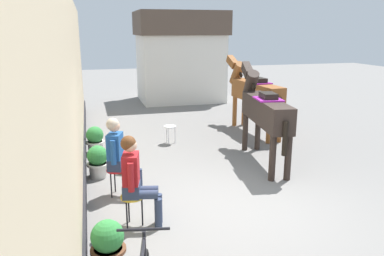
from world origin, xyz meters
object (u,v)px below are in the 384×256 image
at_px(flower_planter_farthest, 95,139).
at_px(saddled_horse_near, 264,110).
at_px(satchel_bag, 125,169).
at_px(flower_planter_inner_far, 98,161).
at_px(flower_planter_nearest, 108,244).
at_px(seated_visitor_far, 119,153).
at_px(seated_visitor_near, 136,177).
at_px(spare_stool_white, 170,128).
at_px(saddled_horse_far, 254,92).

bearing_deg(flower_planter_farthest, saddled_horse_near, -23.95).
bearing_deg(satchel_bag, flower_planter_farthest, -45.91).
bearing_deg(flower_planter_inner_far, satchel_bag, 0.95).
xyz_separation_m(flower_planter_nearest, flower_planter_farthest, (-0.04, 4.67, 0.00)).
bearing_deg(seated_visitor_far, flower_planter_inner_far, 109.77).
bearing_deg(seated_visitor_near, spare_stool_white, 71.38).
bearing_deg(saddled_horse_far, flower_planter_nearest, -128.42).
height_order(saddled_horse_near, flower_planter_nearest, saddled_horse_near).
height_order(seated_visitor_near, saddled_horse_far, saddled_horse_far).
height_order(saddled_horse_far, flower_planter_farthest, saddled_horse_far).
height_order(saddled_horse_near, saddled_horse_far, same).
xyz_separation_m(saddled_horse_near, flower_planter_farthest, (-3.52, 1.56, -0.82)).
xyz_separation_m(flower_planter_nearest, flower_planter_inner_far, (-0.02, 3.11, 0.00)).
bearing_deg(flower_planter_farthest, seated_visitor_near, -82.23).
height_order(seated_visitor_near, seated_visitor_far, same).
height_order(spare_stool_white, satchel_bag, spare_stool_white).
relative_size(seated_visitor_far, flower_planter_nearest, 2.17).
height_order(seated_visitor_near, flower_planter_nearest, seated_visitor_near).
bearing_deg(spare_stool_white, saddled_horse_far, 10.54).
bearing_deg(satchel_bag, flower_planter_nearest, 105.66).
xyz_separation_m(seated_visitor_far, satchel_bag, (0.17, 0.99, -0.68)).
distance_m(flower_planter_inner_far, flower_planter_farthest, 1.56).
xyz_separation_m(seated_visitor_far, saddled_horse_near, (3.16, 0.98, 0.38)).
bearing_deg(seated_visitor_near, saddled_horse_near, 35.35).
bearing_deg(saddled_horse_far, seated_visitor_far, -140.30).
height_order(saddled_horse_far, satchel_bag, saddled_horse_far).
bearing_deg(flower_planter_nearest, seated_visitor_near, 64.07).
distance_m(seated_visitor_near, satchel_bag, 2.26).
bearing_deg(spare_stool_white, flower_planter_nearest, -110.10).
bearing_deg(saddled_horse_near, flower_planter_inner_far, 179.86).
relative_size(flower_planter_nearest, spare_stool_white, 1.39).
bearing_deg(satchel_bag, saddled_horse_near, -155.51).
distance_m(seated_visitor_far, flower_planter_inner_far, 1.14).
bearing_deg(flower_planter_nearest, satchel_bag, 80.83).
distance_m(seated_visitor_near, flower_planter_nearest, 1.16).
xyz_separation_m(seated_visitor_far, flower_planter_inner_far, (-0.35, 0.99, -0.44)).
relative_size(seated_visitor_far, spare_stool_white, 3.02).
height_order(flower_planter_nearest, flower_planter_farthest, same).
relative_size(seated_visitor_far, flower_planter_inner_far, 2.17).
relative_size(flower_planter_inner_far, flower_planter_farthest, 1.00).
bearing_deg(seated_visitor_near, flower_planter_farthest, 97.77).
distance_m(flower_planter_nearest, spare_stool_white, 5.28).
relative_size(flower_planter_nearest, flower_planter_inner_far, 1.00).
distance_m(spare_stool_white, satchel_bag, 2.28).
bearing_deg(flower_planter_farthest, saddled_horse_far, 9.88).
height_order(seated_visitor_near, spare_stool_white, seated_visitor_near).
distance_m(seated_visitor_far, flower_planter_nearest, 2.20).
height_order(seated_visitor_far, spare_stool_white, seated_visitor_far).
relative_size(saddled_horse_near, flower_planter_nearest, 4.67).
bearing_deg(flower_planter_nearest, flower_planter_farthest, 90.45).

